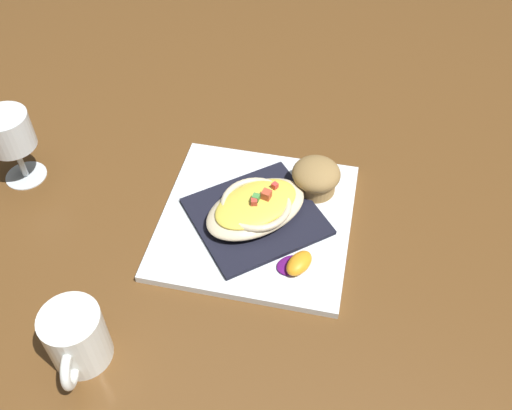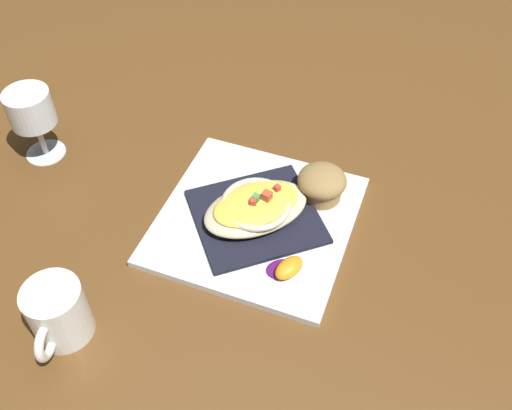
{
  "view_description": "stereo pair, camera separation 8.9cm",
  "coord_description": "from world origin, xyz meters",
  "views": [
    {
      "loc": [
        0.2,
        -0.56,
        0.71
      ],
      "look_at": [
        0.0,
        0.0,
        0.04
      ],
      "focal_mm": 40.53,
      "sensor_mm": 36.0,
      "label": 1
    },
    {
      "loc": [
        0.28,
        -0.53,
        0.71
      ],
      "look_at": [
        0.0,
        0.0,
        0.04
      ],
      "focal_mm": 40.53,
      "sensor_mm": 36.0,
      "label": 2
    }
  ],
  "objects": [
    {
      "name": "square_plate",
      "position": [
        0.0,
        0.0,
        0.01
      ],
      "size": [
        0.33,
        0.33,
        0.01
      ],
      "primitive_type": "cube",
      "rotation": [
        0.0,
        0.0,
        0.13
      ],
      "color": "white",
      "rests_on": "ground_plane"
    },
    {
      "name": "coffee_mug",
      "position": [
        -0.14,
        -0.3,
        0.04
      ],
      "size": [
        0.08,
        0.11,
        0.09
      ],
      "color": "white",
      "rests_on": "ground_plane"
    },
    {
      "name": "muffin",
      "position": [
        0.07,
        0.09,
        0.04
      ],
      "size": [
        0.08,
        0.08,
        0.06
      ],
      "color": "#9C7540",
      "rests_on": "square_plate"
    },
    {
      "name": "orange_garnish",
      "position": [
        0.09,
        -0.07,
        0.02
      ],
      "size": [
        0.06,
        0.06,
        0.02
      ],
      "color": "#571163",
      "rests_on": "square_plate"
    },
    {
      "name": "ground_plane",
      "position": [
        0.0,
        0.0,
        0.0
      ],
      "size": [
        2.6,
        2.6,
        0.0
      ],
      "primitive_type": "plane",
      "color": "brown"
    },
    {
      "name": "stemmed_glass",
      "position": [
        -0.41,
        -0.03,
        0.09
      ],
      "size": [
        0.08,
        0.08,
        0.13
      ],
      "color": "white",
      "rests_on": "ground_plane"
    },
    {
      "name": "gratin_dish",
      "position": [
        0.0,
        0.0,
        0.04
      ],
      "size": [
        0.19,
        0.2,
        0.05
      ],
      "color": "beige",
      "rests_on": "folded_napkin"
    },
    {
      "name": "folded_napkin",
      "position": [
        0.0,
        0.0,
        0.02
      ],
      "size": [
        0.26,
        0.26,
        0.01
      ],
      "primitive_type": "cube",
      "rotation": [
        0.0,
        0.0,
        0.82
      ],
      "color": "black",
      "rests_on": "square_plate"
    }
  ]
}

